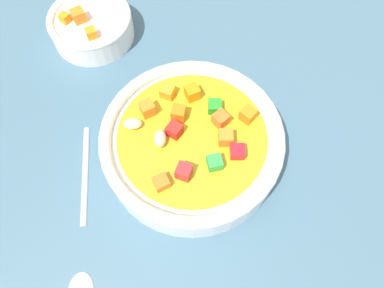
{
  "coord_description": "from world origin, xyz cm",
  "views": [
    {
      "loc": [
        3.14,
        -17.18,
        37.47
      ],
      "look_at": [
        0.0,
        0.0,
        2.31
      ],
      "focal_mm": 33.63,
      "sensor_mm": 36.0,
      "label": 1
    }
  ],
  "objects": [
    {
      "name": "spoon",
      "position": [
        -9.43,
        -11.18,
        0.38
      ],
      "size": [
        6.91,
        19.27,
        0.81
      ],
      "rotation": [
        0.0,
        0.0,
        4.99
      ],
      "color": "silver",
      "rests_on": "ground_plane"
    },
    {
      "name": "side_bowl_small",
      "position": [
        -16.26,
        14.99,
        1.96
      ],
      "size": [
        10.9,
        10.9,
        4.67
      ],
      "color": "white",
      "rests_on": "ground_plane"
    },
    {
      "name": "soup_bowl_main",
      "position": [
        -0.01,
        0.01,
        2.62
      ],
      "size": [
        19.5,
        19.5,
        5.84
      ],
      "color": "white",
      "rests_on": "ground_plane"
    },
    {
      "name": "ground_plane",
      "position": [
        0.0,
        0.0,
        -1.0
      ],
      "size": [
        140.0,
        140.0,
        2.0
      ],
      "primitive_type": "cube",
      "color": "#42667A"
    }
  ]
}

